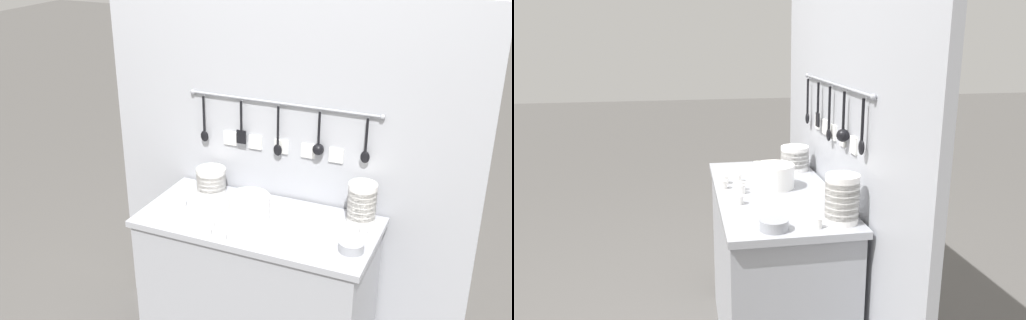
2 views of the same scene
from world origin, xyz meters
TOP-DOWN VIEW (x-y plane):
  - counter at (0.00, 0.00)m, footprint 1.12×0.54m
  - back_wall at (0.00, 0.31)m, footprint 1.92×0.09m
  - bowl_stack_wide_centre at (0.44, 0.18)m, footprint 0.13×0.13m
  - bowl_stack_tall_left at (-0.34, 0.18)m, footprint 0.15×0.15m
  - plate_stack at (-0.05, 0.01)m, footprint 0.20×0.20m
  - steel_mixing_bowl at (0.47, -0.09)m, footprint 0.11×0.11m
  - cup_edge_near at (0.16, -0.18)m, footprint 0.04×0.04m
  - cup_mid_row at (-0.15, -0.22)m, footprint 0.04×0.04m
  - cup_edge_far at (0.02, -0.16)m, footprint 0.04×0.04m
  - cup_back_left at (0.49, 0.08)m, footprint 0.04×0.04m
  - cup_front_left at (-0.40, -0.02)m, footprint 0.04×0.04m
  - cup_by_caddy at (-0.20, -0.02)m, footprint 0.04×0.04m
  - cup_centre at (-0.07, -0.23)m, footprint 0.04×0.04m
  - cup_beside_plates at (-0.03, -0.15)m, footprint 0.04×0.04m
  - cup_front_right at (-0.17, -0.15)m, footprint 0.04×0.04m

SIDE VIEW (x-z plane):
  - counter at x=0.00m, z-range 0.00..0.85m
  - cup_edge_near at x=0.16m, z-range 0.84..0.88m
  - cup_mid_row at x=-0.15m, z-range 0.84..0.88m
  - cup_edge_far at x=0.02m, z-range 0.84..0.88m
  - cup_back_left at x=0.49m, z-range 0.84..0.88m
  - cup_front_left at x=-0.40m, z-range 0.84..0.88m
  - cup_by_caddy at x=-0.20m, z-range 0.84..0.88m
  - cup_centre at x=-0.07m, z-range 0.84..0.88m
  - cup_beside_plates at x=-0.03m, z-range 0.84..0.88m
  - cup_front_right at x=-0.17m, z-range 0.84..0.88m
  - steel_mixing_bowl at x=0.47m, z-range 0.84..0.89m
  - plate_stack at x=-0.05m, z-range 0.84..0.96m
  - bowl_stack_tall_left at x=-0.34m, z-range 0.84..0.97m
  - back_wall at x=0.00m, z-range 0.00..1.87m
  - bowl_stack_wide_centre at x=0.44m, z-range 0.84..1.04m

